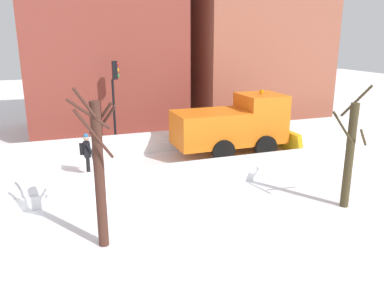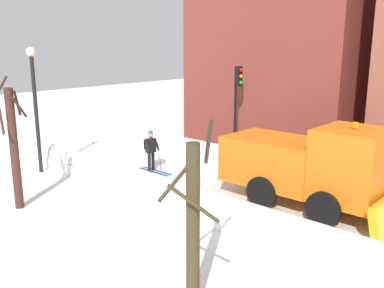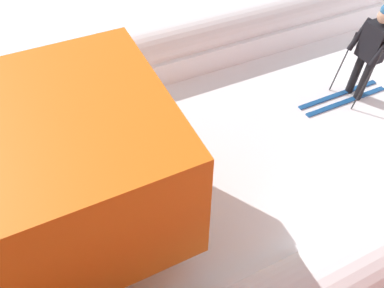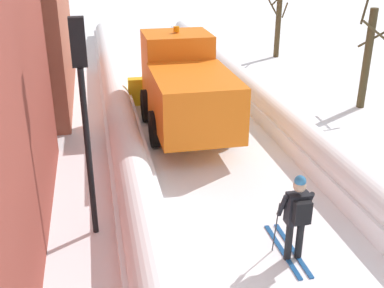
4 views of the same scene
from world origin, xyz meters
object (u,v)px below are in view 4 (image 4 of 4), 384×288
at_px(bare_tree_mid, 367,57).
at_px(traffic_light_pole, 82,89).
at_px(plow_truck, 185,86).
at_px(bare_tree_far, 278,22).
at_px(skier, 297,214).

bearing_deg(bare_tree_mid, traffic_light_pole, -147.91).
bearing_deg(bare_tree_mid, plow_truck, -172.54).
bearing_deg(bare_tree_mid, bare_tree_far, 90.32).
bearing_deg(traffic_light_pole, bare_tree_far, 56.16).
xyz_separation_m(bare_tree_mid, bare_tree_far, (-0.05, 8.43, -0.05)).
relative_size(plow_truck, skier, 3.31).
xyz_separation_m(traffic_light_pole, bare_tree_far, (9.78, 14.59, -1.28)).
relative_size(plow_truck, traffic_light_pole, 1.34).
relative_size(skier, bare_tree_mid, 0.43).
xyz_separation_m(plow_truck, bare_tree_far, (6.78, 9.32, 0.36)).
distance_m(skier, bare_tree_far, 17.52).
relative_size(skier, traffic_light_pole, 0.41).
relative_size(traffic_light_pole, bare_tree_far, 1.19).
xyz_separation_m(skier, bare_tree_far, (6.05, 16.43, 0.84)).
bearing_deg(skier, traffic_light_pole, 153.78).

